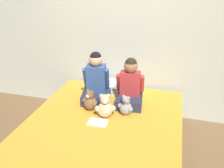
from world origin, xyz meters
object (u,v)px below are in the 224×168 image
at_px(teddy_bear_held_by_left_child, 90,101).
at_px(sign_card, 98,122).
at_px(bed, 103,140).
at_px(teddy_bear_between_children, 105,107).
at_px(child_on_right, 130,87).
at_px(pillow_at_headboard, 120,88).
at_px(child_on_left, 96,82).
at_px(teddy_bear_held_by_right_child, 126,107).

height_order(teddy_bear_held_by_left_child, sign_card, teddy_bear_held_by_left_child).
relative_size(bed, teddy_bear_between_children, 7.00).
relative_size(teddy_bear_held_by_left_child, teddy_bear_between_children, 0.89).
bearing_deg(teddy_bear_held_by_left_child, sign_card, -32.43).
bearing_deg(child_on_right, teddy_bear_between_children, -127.66).
height_order(child_on_right, pillow_at_headboard, child_on_right).
distance_m(bed, sign_card, 0.22).
relative_size(child_on_right, sign_card, 2.77).
relative_size(teddy_bear_between_children, sign_card, 1.32).
distance_m(child_on_right, teddy_bear_held_by_left_child, 0.49).
bearing_deg(child_on_left, sign_card, -80.33).
relative_size(child_on_left, sign_card, 2.94).
bearing_deg(teddy_bear_held_by_right_child, teddy_bear_between_children, -132.03).
xyz_separation_m(bed, teddy_bear_held_by_left_child, (-0.22, 0.24, 0.32)).
distance_m(teddy_bear_between_children, sign_card, 0.18).
height_order(child_on_left, teddy_bear_held_by_right_child, child_on_left).
distance_m(teddy_bear_held_by_right_child, teddy_bear_between_children, 0.23).
height_order(child_on_right, teddy_bear_held_by_left_child, child_on_right).
bearing_deg(teddy_bear_held_by_right_child, sign_card, -115.33).
relative_size(child_on_right, teddy_bear_held_by_right_child, 2.54).
distance_m(teddy_bear_held_by_left_child, teddy_bear_held_by_right_child, 0.41).
bearing_deg(child_on_right, bed, -118.96).
bearing_deg(teddy_bear_held_by_right_child, child_on_right, 111.39).
xyz_separation_m(teddy_bear_between_children, pillow_at_headboard, (0.01, 0.64, -0.06)).
bearing_deg(teddy_bear_between_children, pillow_at_headboard, 71.52).
bearing_deg(teddy_bear_between_children, teddy_bear_held_by_left_child, 136.50).
xyz_separation_m(child_on_right, pillow_at_headboard, (-0.20, 0.31, -0.18)).
distance_m(child_on_left, teddy_bear_held_by_right_child, 0.50).
bearing_deg(child_on_left, pillow_at_headboard, 43.48).
xyz_separation_m(bed, pillow_at_headboard, (0.00, 0.77, 0.27)).
height_order(teddy_bear_held_by_right_child, sign_card, teddy_bear_held_by_right_child).
relative_size(bed, teddy_bear_held_by_right_child, 8.46).
relative_size(child_on_left, teddy_bear_between_children, 2.23).
distance_m(teddy_bear_held_by_right_child, pillow_at_headboard, 0.57).
bearing_deg(bed, child_on_right, 67.25).
height_order(bed, sign_card, sign_card).
xyz_separation_m(bed, child_on_right, (0.20, 0.47, 0.45)).
xyz_separation_m(teddy_bear_held_by_right_child, teddy_bear_between_children, (-0.21, -0.11, 0.02)).
relative_size(child_on_right, teddy_bear_held_by_left_child, 2.35).
bearing_deg(pillow_at_headboard, teddy_bear_between_children, -90.64).
relative_size(teddy_bear_held_by_right_child, teddy_bear_between_children, 0.83).
bearing_deg(sign_card, child_on_left, 110.23).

